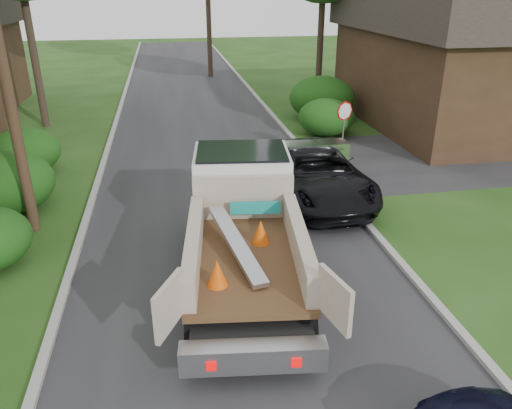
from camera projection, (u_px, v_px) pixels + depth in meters
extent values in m
plane|color=#204112|center=(249.00, 310.00, 10.92)|extent=(120.00, 120.00, 0.00)
cube|color=#28282B|center=(208.00, 162.00, 19.92)|extent=(8.00, 90.00, 0.02)
cube|color=#28282B|center=(495.00, 154.00, 20.95)|extent=(16.00, 7.00, 0.02)
cube|color=#9E9E99|center=(102.00, 167.00, 19.23)|extent=(0.20, 90.00, 0.12)
cube|color=#9E9E99|center=(307.00, 155.00, 20.56)|extent=(0.20, 90.00, 0.12)
cylinder|color=slate|center=(343.00, 139.00, 19.45)|extent=(0.06, 0.06, 2.00)
cylinder|color=#B20A0A|center=(345.00, 111.00, 19.00)|extent=(0.71, 0.32, 0.76)
cylinder|color=#382619|center=(0.00, 51.00, 12.50)|extent=(0.30, 0.30, 10.00)
cube|color=#382517|center=(461.00, 78.00, 24.70)|extent=(9.00, 12.00, 4.50)
cube|color=#332B26|center=(472.00, 12.00, 23.46)|extent=(9.72, 12.96, 1.60)
ellipsoid|color=#1A430F|center=(7.00, 183.00, 15.34)|extent=(2.86, 2.86, 1.87)
ellipsoid|color=#1A430F|center=(24.00, 151.00, 18.48)|extent=(2.60, 2.60, 1.70)
ellipsoid|color=#1A430F|center=(326.00, 117.00, 23.21)|extent=(2.60, 2.60, 1.70)
ellipsoid|color=#1A430F|center=(322.00, 98.00, 25.91)|extent=(3.38, 3.38, 2.21)
cylinder|color=#2D2119|center=(30.00, 32.00, 23.18)|extent=(0.36, 0.36, 9.00)
cylinder|color=#2D2119|center=(321.00, 27.00, 28.40)|extent=(0.36, 0.36, 8.50)
cylinder|color=black|center=(203.00, 229.00, 13.41)|extent=(0.45, 1.04, 1.01)
cylinder|color=black|center=(282.00, 227.00, 13.53)|extent=(0.45, 1.04, 1.01)
cylinder|color=black|center=(195.00, 329.00, 9.53)|extent=(0.45, 1.04, 1.01)
cylinder|color=black|center=(305.00, 325.00, 9.65)|extent=(0.45, 1.04, 1.01)
cube|color=black|center=(246.00, 260.00, 11.55)|extent=(2.99, 6.71, 0.27)
cube|color=white|center=(242.00, 183.00, 13.30)|extent=(2.68, 2.29, 1.74)
cube|color=black|center=(242.00, 161.00, 13.05)|extent=(2.50, 2.10, 0.62)
cube|color=#472D19|center=(247.00, 261.00, 10.67)|extent=(2.92, 4.29, 0.13)
cube|color=beige|center=(243.00, 198.00, 12.26)|extent=(2.46, 0.40, 1.12)
cube|color=beige|center=(194.00, 246.00, 10.45)|extent=(0.73, 3.81, 0.67)
cube|color=beige|center=(300.00, 243.00, 10.57)|extent=(0.73, 3.81, 0.67)
cube|color=silver|center=(253.00, 356.00, 8.68)|extent=(2.60, 0.69, 0.50)
cube|color=#B20505|center=(211.00, 366.00, 8.45)|extent=(0.18, 0.07, 0.18)
cube|color=#B20505|center=(296.00, 363.00, 8.53)|extent=(0.18, 0.07, 0.18)
cube|color=beige|center=(169.00, 305.00, 8.34)|extent=(0.53, 0.94, 0.90)
cube|color=beige|center=(334.00, 300.00, 8.50)|extent=(0.32, 1.00, 0.90)
cube|color=silver|center=(236.00, 243.00, 10.60)|extent=(0.89, 2.91, 0.52)
cone|color=#F2590A|center=(217.00, 273.00, 9.57)|extent=(0.45, 0.45, 0.56)
cone|color=#F2590A|center=(261.00, 232.00, 11.16)|extent=(0.45, 0.45, 0.56)
cube|color=#148C84|center=(255.00, 208.00, 12.08)|extent=(1.24, 0.25, 0.32)
imported|color=black|center=(314.00, 172.00, 16.43)|extent=(3.02, 6.22, 1.70)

